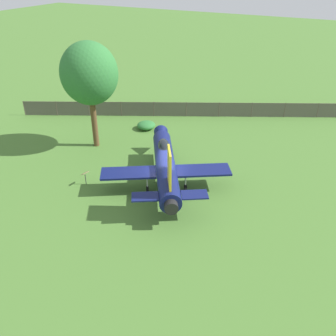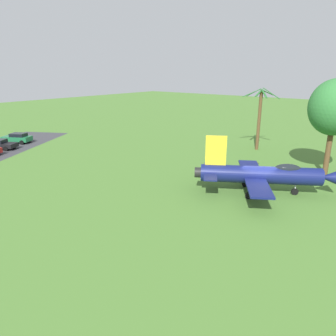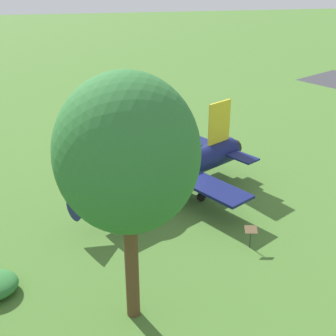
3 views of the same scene
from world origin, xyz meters
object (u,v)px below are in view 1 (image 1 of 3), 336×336
display_jet (165,163)px  shrub_near_fence (146,125)px  shade_tree (89,74)px  info_plaque (85,175)px

display_jet → shrub_near_fence: display_jet is taller
shade_tree → shrub_near_fence: size_ratio=5.06×
shade_tree → shrub_near_fence: (2.26, 5.59, -6.50)m
shrub_near_fence → info_plaque: bearing=-83.9°
display_jet → shrub_near_fence: bearing=6.8°
shade_tree → info_plaque: bearing=-60.0°
shrub_near_fence → shade_tree: bearing=-112.0°
shrub_near_fence → info_plaque: info_plaque is taller
display_jet → info_plaque: (-5.50, -3.10, -0.91)m
info_plaque → shade_tree: bearing=120.0°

